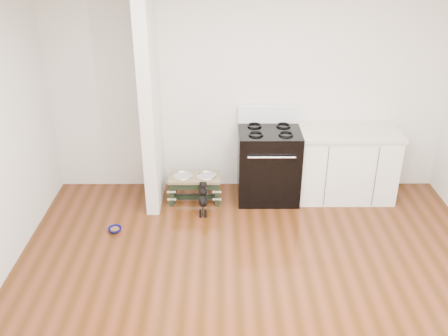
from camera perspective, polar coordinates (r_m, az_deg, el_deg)
ground at (r=4.75m, az=3.98°, el=-16.20°), size 5.00×5.00×0.00m
room_shell at (r=3.84m, az=4.73°, el=1.88°), size 5.00×5.00×5.00m
partition_wall at (r=5.95m, az=-8.45°, el=7.89°), size 0.15×0.80×2.70m
oven_range at (r=6.30m, az=5.10°, el=0.57°), size 0.76×0.69×1.14m
cabinet_run at (r=6.49m, az=13.73°, el=0.44°), size 1.24×0.64×0.91m
dog_feeder at (r=6.28m, az=-3.37°, el=-1.76°), size 0.64×0.34×0.37m
puppy at (r=6.03m, az=-2.41°, el=-3.39°), size 0.11×0.33×0.39m
floor_bowl at (r=5.91m, az=-12.37°, el=-6.90°), size 0.21×0.21×0.05m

